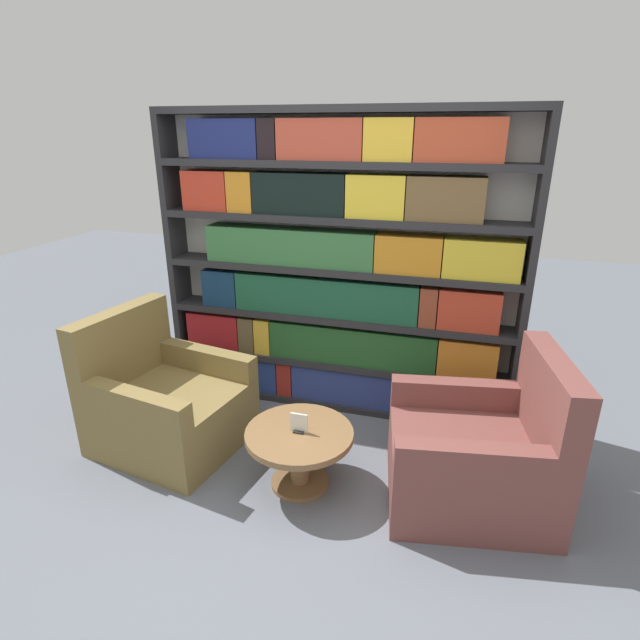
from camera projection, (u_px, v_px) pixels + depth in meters
The scene contains 6 objects.
ground_plane at pixel (282, 505), 2.98m from camera, with size 14.00×14.00×0.00m, color slate.
bookshelf at pixel (338, 272), 3.73m from camera, with size 2.70×0.30×2.25m.
armchair_left at pixel (165, 403), 3.49m from camera, with size 1.05×0.97×0.94m.
armchair_right at pixel (479, 455), 2.94m from camera, with size 1.05×0.97×0.94m.
coffee_table at pixel (299, 446), 3.06m from camera, with size 0.66×0.66×0.39m.
table_sign at pixel (299, 424), 3.01m from camera, with size 0.11×0.06×0.12m.
Camera 1 is at (0.89, -2.22, 2.10)m, focal length 28.00 mm.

